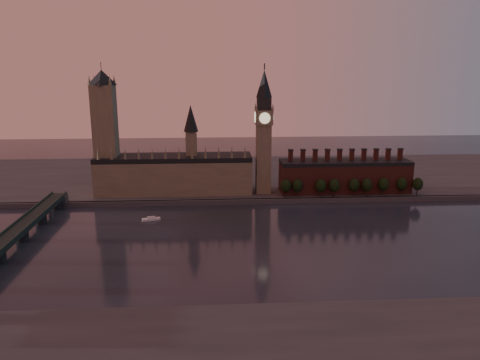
% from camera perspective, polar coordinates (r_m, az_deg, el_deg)
% --- Properties ---
extents(ground, '(900.00, 900.00, 0.00)m').
position_cam_1_polar(ground, '(295.70, 3.17, -7.95)').
color(ground, black).
rests_on(ground, ground).
extents(north_bank, '(900.00, 182.00, 4.00)m').
position_cam_1_polar(north_bank, '(464.52, 0.68, 0.45)').
color(north_bank, '#47484C').
rests_on(north_bank, ground).
extents(palace_of_westminster, '(130.00, 30.30, 74.00)m').
position_cam_1_polar(palace_of_westminster, '(398.69, -7.93, 0.96)').
color(palace_of_westminster, '#7C7358').
rests_on(palace_of_westminster, north_bank).
extents(victoria_tower, '(24.00, 24.00, 108.00)m').
position_cam_1_polar(victoria_tower, '(400.55, -16.11, 6.05)').
color(victoria_tower, '#7C7358').
rests_on(victoria_tower, north_bank).
extents(big_ben, '(15.00, 15.00, 107.00)m').
position_cam_1_polar(big_ben, '(388.61, 2.90, 6.02)').
color(big_ben, '#7C7358').
rests_on(big_ben, north_bank).
extents(chimney_block, '(110.00, 25.00, 37.00)m').
position_cam_1_polar(chimney_block, '(409.32, 12.62, 0.54)').
color(chimney_block, brown).
rests_on(chimney_block, north_bank).
extents(embankment_tree_0, '(8.60, 8.60, 14.88)m').
position_cam_1_polar(embankment_tree_0, '(384.59, 5.60, -0.71)').
color(embankment_tree_0, black).
rests_on(embankment_tree_0, north_bank).
extents(embankment_tree_1, '(8.60, 8.60, 14.88)m').
position_cam_1_polar(embankment_tree_1, '(386.69, 6.99, -0.66)').
color(embankment_tree_1, black).
rests_on(embankment_tree_1, north_bank).
extents(embankment_tree_2, '(8.60, 8.60, 14.88)m').
position_cam_1_polar(embankment_tree_2, '(388.79, 9.80, -0.68)').
color(embankment_tree_2, black).
rests_on(embankment_tree_2, north_bank).
extents(embankment_tree_3, '(8.60, 8.60, 14.88)m').
position_cam_1_polar(embankment_tree_3, '(391.54, 11.41, -0.65)').
color(embankment_tree_3, black).
rests_on(embankment_tree_3, north_bank).
extents(embankment_tree_4, '(8.60, 8.60, 14.88)m').
position_cam_1_polar(embankment_tree_4, '(396.91, 13.72, -0.58)').
color(embankment_tree_4, black).
rests_on(embankment_tree_4, north_bank).
extents(embankment_tree_5, '(8.60, 8.60, 14.88)m').
position_cam_1_polar(embankment_tree_5, '(399.34, 15.19, -0.59)').
color(embankment_tree_5, black).
rests_on(embankment_tree_5, north_bank).
extents(embankment_tree_6, '(8.60, 8.60, 14.88)m').
position_cam_1_polar(embankment_tree_6, '(405.39, 17.08, -0.50)').
color(embankment_tree_6, black).
rests_on(embankment_tree_6, north_bank).
extents(embankment_tree_7, '(8.60, 8.60, 14.88)m').
position_cam_1_polar(embankment_tree_7, '(411.69, 19.10, -0.44)').
color(embankment_tree_7, black).
rests_on(embankment_tree_7, north_bank).
extents(embankment_tree_8, '(8.60, 8.60, 14.88)m').
position_cam_1_polar(embankment_tree_8, '(415.28, 20.85, -0.47)').
color(embankment_tree_8, black).
rests_on(embankment_tree_8, north_bank).
extents(westminster_bridge, '(14.00, 200.00, 11.55)m').
position_cam_1_polar(westminster_bridge, '(313.52, -26.38, -6.70)').
color(westminster_bridge, '#1E2F2A').
rests_on(westminster_bridge, ground).
extents(river_boat, '(13.54, 6.39, 2.61)m').
position_cam_1_polar(river_boat, '(346.82, -10.78, -4.67)').
color(river_boat, silver).
rests_on(river_boat, ground).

